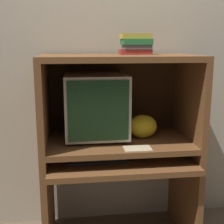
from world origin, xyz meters
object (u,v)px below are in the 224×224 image
(mouse, at_px, (135,157))
(crt_monitor, at_px, (96,105))
(book_stack, at_px, (136,44))
(keyboard, at_px, (98,160))
(snack_bag, at_px, (143,126))

(mouse, bearing_deg, crt_monitor, 144.20)
(crt_monitor, xyz_separation_m, book_stack, (0.27, 0.01, 0.41))
(crt_monitor, relative_size, mouse, 7.18)
(keyboard, bearing_deg, book_stack, 35.82)
(crt_monitor, bearing_deg, mouse, -35.80)
(crt_monitor, bearing_deg, snack_bag, -9.62)
(keyboard, bearing_deg, snack_bag, 22.37)
(keyboard, distance_m, book_stack, 0.80)
(crt_monitor, height_order, snack_bag, crt_monitor)
(crt_monitor, xyz_separation_m, snack_bag, (0.32, -0.05, -0.14))
(snack_bag, bearing_deg, book_stack, 121.84)
(keyboard, bearing_deg, crt_monitor, 89.04)
(mouse, bearing_deg, book_stack, 80.61)
(keyboard, distance_m, snack_bag, 0.39)
(keyboard, relative_size, book_stack, 1.86)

